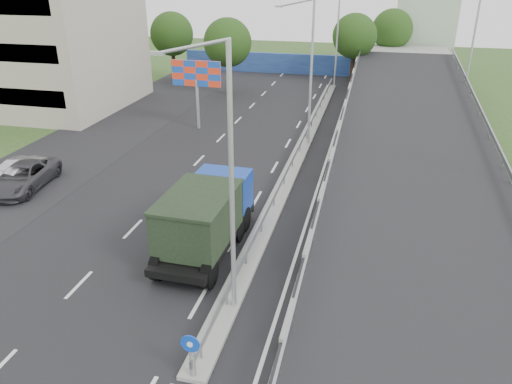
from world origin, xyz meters
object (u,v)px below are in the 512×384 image
(lamp_post_near, at_px, (226,172))
(lamp_post_far, at_px, (336,32))
(billboard, at_px, (196,77))
(sign_bollard, at_px, (192,355))
(parked_car_c, at_px, (23,177))
(church, at_px, (425,25))
(parked_car_b, at_px, (17,173))
(dump_truck, at_px, (206,215))
(lamp_post_mid, at_px, (309,66))

(lamp_post_near, bearing_deg, lamp_post_far, 90.00)
(lamp_post_near, xyz_separation_m, billboard, (-9.11, 22.00, -1.62))
(sign_bollard, relative_size, lamp_post_near, 0.17)
(billboard, xyz_separation_m, parked_car_c, (-6.13, -13.82, -3.43))
(lamp_post_near, bearing_deg, church, 79.62)
(billboard, bearing_deg, parked_car_c, -113.94)
(lamp_post_far, xyz_separation_m, church, (9.89, 14.00, -0.50))
(lamp_post_far, relative_size, billboard, 1.83)
(parked_car_b, bearing_deg, parked_car_c, -22.60)
(church, xyz_separation_m, parked_car_b, (-25.94, -45.32, -4.58))
(sign_bollard, relative_size, dump_truck, 0.23)
(lamp_post_far, distance_m, parked_car_c, 35.64)
(lamp_post_mid, distance_m, billboard, 9.47)
(lamp_post_near, distance_m, billboard, 23.87)
(sign_bollard, relative_size, parked_car_b, 0.38)
(church, distance_m, parked_car_b, 52.42)
(dump_truck, bearing_deg, lamp_post_near, -59.15)
(lamp_post_near, relative_size, dump_truck, 1.37)
(sign_bollard, bearing_deg, lamp_post_far, 89.86)
(sign_bollard, relative_size, lamp_post_mid, 0.17)
(lamp_post_mid, distance_m, lamp_post_far, 20.00)
(lamp_post_mid, xyz_separation_m, lamp_post_far, (0.00, 20.00, 0.00))
(lamp_post_far, bearing_deg, lamp_post_near, -90.00)
(lamp_post_far, xyz_separation_m, parked_car_c, (-15.24, -31.82, -5.05))
(parked_car_c, bearing_deg, billboard, 58.95)
(dump_truck, relative_size, parked_car_b, 1.67)
(sign_bollard, height_order, lamp_post_near, lamp_post_near)
(lamp_post_far, distance_m, billboard, 20.24)
(church, bearing_deg, lamp_post_near, -100.38)
(sign_bollard, bearing_deg, parked_car_b, 141.88)
(lamp_post_near, relative_size, lamp_post_mid, 1.00)
(lamp_post_near, bearing_deg, lamp_post_mid, 90.00)
(billboard, bearing_deg, lamp_post_near, -67.51)
(lamp_post_near, height_order, parked_car_b, lamp_post_near)
(church, bearing_deg, lamp_post_mid, -106.22)
(lamp_post_mid, distance_m, parked_car_b, 20.29)
(lamp_post_mid, relative_size, lamp_post_far, 1.00)
(lamp_post_near, xyz_separation_m, church, (9.89, 54.00, -0.50))
(parked_car_c, bearing_deg, sign_bollard, -45.55)
(parked_car_b, distance_m, parked_car_c, 0.95)
(church, xyz_separation_m, dump_truck, (-12.19, -49.89, -3.52))
(parked_car_c, bearing_deg, dump_truck, -24.61)
(sign_bollard, distance_m, billboard, 27.53)
(sign_bollard, height_order, parked_car_c, sign_bollard)
(lamp_post_far, height_order, parked_car_c, lamp_post_far)
(parked_car_c, bearing_deg, lamp_post_mid, 30.66)
(lamp_post_far, xyz_separation_m, dump_truck, (-2.30, -35.89, -4.02))
(sign_bollard, relative_size, lamp_post_far, 0.17)
(lamp_post_near, bearing_deg, parked_car_c, 151.77)
(sign_bollard, bearing_deg, lamp_post_near, 88.36)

